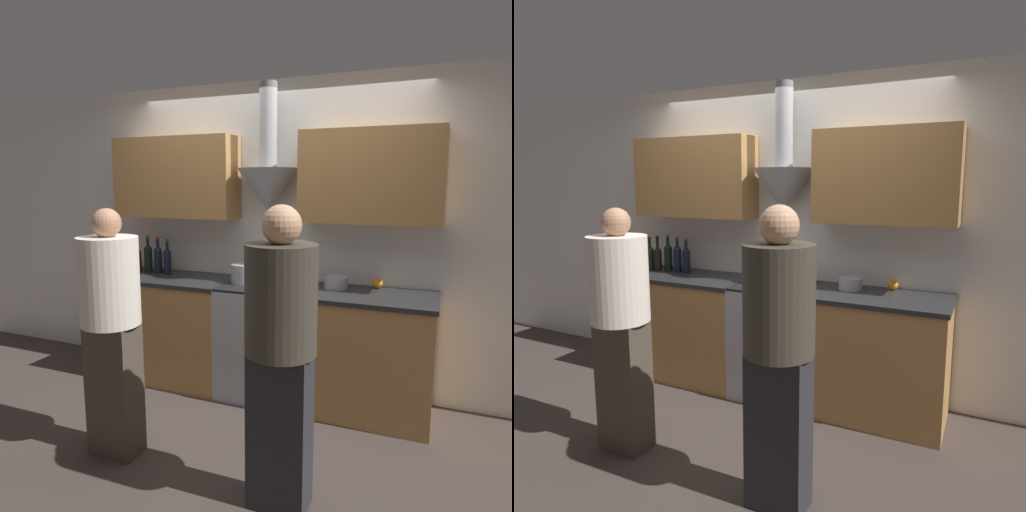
% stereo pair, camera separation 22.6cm
% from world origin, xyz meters
% --- Properties ---
extents(ground_plane, '(12.00, 12.00, 0.00)m').
position_xyz_m(ground_plane, '(0.00, 0.00, 0.00)').
color(ground_plane, '#423833').
extents(wall_back, '(8.40, 0.51, 2.60)m').
position_xyz_m(wall_back, '(-0.01, 0.62, 1.45)').
color(wall_back, white).
rests_on(wall_back, ground_plane).
extents(counter_left, '(1.16, 0.62, 0.93)m').
position_xyz_m(counter_left, '(-0.87, 0.35, 0.47)').
color(counter_left, '#B27F47').
rests_on(counter_left, ground_plane).
extents(counter_right, '(1.08, 0.62, 0.93)m').
position_xyz_m(counter_right, '(0.83, 0.35, 0.47)').
color(counter_right, '#B27F47').
rests_on(counter_right, ground_plane).
extents(stove_range, '(0.60, 0.60, 0.93)m').
position_xyz_m(stove_range, '(0.00, 0.35, 0.47)').
color(stove_range, '#A8AAAF').
rests_on(stove_range, ground_plane).
extents(wine_bottle_0, '(0.08, 0.08, 0.32)m').
position_xyz_m(wine_bottle_0, '(-1.36, 0.42, 1.06)').
color(wine_bottle_0, black).
rests_on(wine_bottle_0, counter_left).
extents(wine_bottle_1, '(0.07, 0.07, 0.33)m').
position_xyz_m(wine_bottle_1, '(-1.27, 0.42, 1.06)').
color(wine_bottle_1, black).
rests_on(wine_bottle_1, counter_left).
extents(wine_bottle_2, '(0.08, 0.08, 0.34)m').
position_xyz_m(wine_bottle_2, '(-1.16, 0.44, 1.08)').
color(wine_bottle_2, black).
rests_on(wine_bottle_2, counter_left).
extents(wine_bottle_3, '(0.07, 0.07, 0.33)m').
position_xyz_m(wine_bottle_3, '(-1.05, 0.44, 1.07)').
color(wine_bottle_3, black).
rests_on(wine_bottle_3, counter_left).
extents(wine_bottle_4, '(0.07, 0.07, 0.32)m').
position_xyz_m(wine_bottle_4, '(-0.95, 0.43, 1.06)').
color(wine_bottle_4, black).
rests_on(wine_bottle_4, counter_left).
extents(stock_pot, '(0.25, 0.25, 0.16)m').
position_xyz_m(stock_pot, '(-0.14, 0.37, 1.01)').
color(stock_pot, '#A8AAAF').
rests_on(stock_pot, stove_range).
extents(mixing_bowl, '(0.29, 0.29, 0.08)m').
position_xyz_m(mixing_bowl, '(0.14, 0.37, 0.98)').
color(mixing_bowl, '#A8AAAF').
rests_on(mixing_bowl, stove_range).
extents(orange_fruit, '(0.08, 0.08, 0.08)m').
position_xyz_m(orange_fruit, '(0.90, 0.57, 0.97)').
color(orange_fruit, orange).
rests_on(orange_fruit, counter_right).
extents(saucepan, '(0.19, 0.19, 0.09)m').
position_xyz_m(saucepan, '(0.60, 0.45, 0.98)').
color(saucepan, '#A8AAAF').
rests_on(saucepan, counter_right).
extents(person_foreground_left, '(0.37, 0.37, 1.60)m').
position_xyz_m(person_foreground_left, '(-0.55, -0.81, 0.88)').
color(person_foreground_left, '#473D33').
rests_on(person_foreground_left, ground_plane).
extents(person_foreground_right, '(0.38, 0.38, 1.65)m').
position_xyz_m(person_foreground_right, '(0.61, -0.88, 0.90)').
color(person_foreground_right, '#28282D').
rests_on(person_foreground_right, ground_plane).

